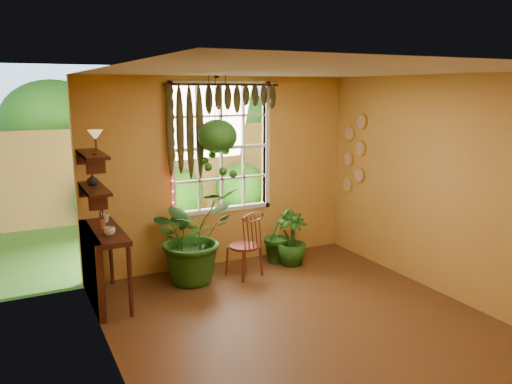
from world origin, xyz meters
TOP-DOWN VIEW (x-y plane):
  - floor at (0.00, 0.00)m, footprint 4.50×4.50m
  - ceiling at (0.00, 0.00)m, footprint 4.50×4.50m
  - wall_back at (0.00, 2.25)m, footprint 4.00×0.00m
  - wall_left at (-2.00, 0.00)m, footprint 0.00×4.50m
  - wall_right at (2.00, 0.00)m, footprint 0.00×4.50m
  - window at (0.00, 2.28)m, footprint 1.52×0.10m
  - valance_vine at (-0.08, 2.16)m, footprint 1.70×0.12m
  - string_lights at (-0.76, 2.19)m, footprint 0.03×0.03m
  - wall_plates at (1.98, 1.79)m, footprint 0.04×0.32m
  - counter_ledge at (-1.91, 1.60)m, footprint 0.40×1.20m
  - shelf_lower at (-1.88, 1.60)m, footprint 0.25×0.90m
  - shelf_upper at (-1.88, 1.60)m, footprint 0.25×0.90m
  - backyard at (0.24, 6.87)m, footprint 14.00×10.00m
  - windsor_chair at (0.05, 1.59)m, footprint 0.50×0.51m
  - potted_plant_left at (-0.64, 1.77)m, footprint 1.42×1.33m
  - potted_plant_mid at (0.74, 1.91)m, footprint 0.58×0.53m
  - potted_plant_right at (0.85, 1.71)m, footprint 0.46×0.46m
  - hanging_basket at (-0.17, 1.99)m, footprint 0.54×0.54m
  - cup_a at (-1.78, 1.33)m, footprint 0.14×0.14m
  - cup_b at (-1.72, 1.94)m, footprint 0.13×0.13m
  - brush_jar at (-1.80, 1.68)m, footprint 0.09×0.09m
  - shelf_vase at (-1.87, 1.72)m, footprint 0.17×0.17m
  - tiffany_lamp at (-1.86, 1.37)m, footprint 0.16×0.16m

SIDE VIEW (x-z plane):
  - floor at x=0.00m, z-range 0.00..0.00m
  - windsor_chair at x=0.05m, z-range -0.22..0.84m
  - potted_plant_right at x=0.85m, z-range 0.00..0.79m
  - potted_plant_mid at x=0.74m, z-range 0.00..0.85m
  - counter_ledge at x=-1.91m, z-range 0.10..1.00m
  - potted_plant_left at x=-0.64m, z-range 0.00..1.26m
  - cup_a at x=-1.78m, z-range 0.90..1.00m
  - cup_b at x=-1.72m, z-range 0.90..1.01m
  - brush_jar at x=-1.80m, z-range 0.87..1.18m
  - backyard at x=0.24m, z-range -4.72..7.28m
  - wall_back at x=0.00m, z-range -0.65..3.35m
  - wall_left at x=-2.00m, z-range -0.90..3.60m
  - wall_right at x=2.00m, z-range -0.90..3.60m
  - shelf_lower at x=-1.88m, z-range 1.38..1.42m
  - shelf_vase at x=-1.87m, z-range 1.42..1.56m
  - wall_plates at x=1.98m, z-range 1.00..2.10m
  - window at x=0.00m, z-range 0.77..2.63m
  - string_lights at x=-0.76m, z-range 0.98..2.52m
  - shelf_upper at x=-1.88m, z-range 1.78..1.82m
  - hanging_basket at x=-0.17m, z-range 1.16..2.56m
  - tiffany_lamp at x=-1.86m, z-range 1.88..2.16m
  - valance_vine at x=-0.08m, z-range 1.73..2.83m
  - ceiling at x=0.00m, z-range 2.70..2.70m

